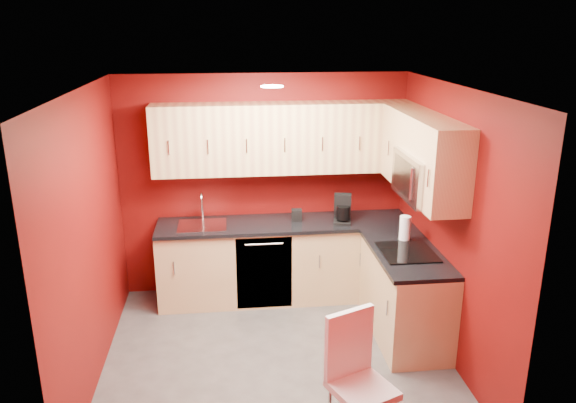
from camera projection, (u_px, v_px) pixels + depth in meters
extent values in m
plane|color=#55524F|center=(277.00, 355.00, 5.32)|extent=(3.20, 3.20, 0.00)
plane|color=white|center=(275.00, 88.00, 4.56)|extent=(3.20, 3.20, 0.00)
plane|color=#610B09|center=(264.00, 185.00, 6.36)|extent=(3.20, 0.00, 3.20)
plane|color=#610B09|center=(298.00, 316.00, 3.52)|extent=(3.20, 0.00, 3.20)
plane|color=#610B09|center=(89.00, 240.00, 4.77)|extent=(0.00, 3.00, 3.00)
plane|color=#610B09|center=(451.00, 225.00, 5.11)|extent=(0.00, 3.00, 3.00)
cube|color=#DEB87F|center=(284.00, 261.00, 6.35)|extent=(2.80, 0.60, 0.87)
cube|color=#DEB87F|center=(405.00, 295.00, 5.57)|extent=(0.60, 1.30, 0.87)
cube|color=black|center=(284.00, 224.00, 6.20)|extent=(2.80, 0.63, 0.04)
cube|color=black|center=(406.00, 253.00, 5.41)|extent=(0.63, 1.27, 0.04)
cube|color=#DFC47E|center=(283.00, 138.00, 6.04)|extent=(2.80, 0.35, 0.75)
cube|color=#DFC47E|center=(406.00, 144.00, 5.74)|extent=(0.35, 0.57, 0.75)
cube|color=#DFC47E|center=(450.00, 173.00, 4.65)|extent=(0.35, 0.22, 0.75)
cube|color=#DFC47E|center=(431.00, 136.00, 5.05)|extent=(0.35, 0.76, 0.33)
cube|color=silver|center=(425.00, 177.00, 5.16)|extent=(0.40, 0.76, 0.42)
cube|color=black|center=(405.00, 177.00, 5.14)|extent=(0.02, 0.62, 0.33)
cylinder|color=silver|center=(411.00, 184.00, 4.92)|extent=(0.02, 0.02, 0.29)
cube|color=black|center=(407.00, 252.00, 5.37)|extent=(0.50, 0.55, 0.01)
cube|color=silver|center=(202.00, 226.00, 6.09)|extent=(0.52, 0.42, 0.02)
cylinder|color=silver|center=(202.00, 208.00, 6.24)|extent=(0.02, 0.02, 0.26)
torus|color=silver|center=(202.00, 199.00, 6.13)|extent=(0.02, 0.16, 0.16)
cylinder|color=silver|center=(202.00, 206.00, 6.09)|extent=(0.02, 0.02, 0.12)
cube|color=black|center=(264.00, 273.00, 6.05)|extent=(0.60, 0.02, 0.82)
cylinder|color=white|center=(272.00, 86.00, 4.85)|extent=(0.20, 0.20, 0.01)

